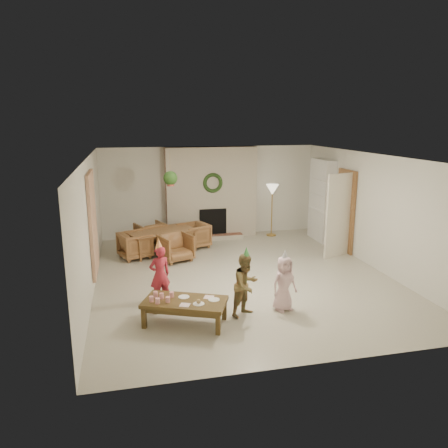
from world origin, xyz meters
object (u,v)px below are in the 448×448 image
object	(u,v)px
coffee_table_top	(185,302)
child_plaid	(246,285)
dining_chair_left	(135,245)
dining_chair_near	(176,248)
child_pink	(284,284)
dining_chair_far	(150,234)
child_red	(160,275)
dining_table	(163,242)
dining_chair_right	(194,235)

from	to	relation	value
coffee_table_top	child_plaid	xyz separation A→B (m)	(1.04, 0.10, 0.16)
dining_chair_left	child_plaid	xyz separation A→B (m)	(1.72, -3.57, 0.22)
dining_chair_near	child_pink	world-z (taller)	child_pink
dining_chair_far	child_pink	size ratio (longest dim) A/B	0.72
coffee_table_top	child_red	world-z (taller)	child_red
dining_chair_left	child_red	bearing A→B (deg)	166.75
dining_table	dining_chair_near	size ratio (longest dim) A/B	2.34
dining_chair_near	child_plaid	xyz separation A→B (m)	(0.80, -3.16, 0.22)
dining_chair_right	coffee_table_top	size ratio (longest dim) A/B	0.53
dining_table	dining_chair_left	xyz separation A→B (m)	(-0.67, -0.25, 0.03)
dining_table	coffee_table_top	xyz separation A→B (m)	(0.02, -3.93, 0.09)
dining_chair_right	dining_table	bearing A→B (deg)	-90.00
dining_table	child_red	xyz separation A→B (m)	(-0.30, -3.00, 0.24)
dining_chair_right	child_pink	bearing A→B (deg)	-8.27
dining_table	dining_chair_left	size ratio (longest dim) A/B	2.34
child_plaid	child_pink	world-z (taller)	child_plaid
dining_chair_far	child_red	distance (m)	3.67
child_red	child_pink	bearing A→B (deg)	141.47
child_red	child_pink	size ratio (longest dim) A/B	1.10
dining_chair_near	child_pink	bearing A→B (deg)	-85.22
dining_chair_far	dining_chair_right	world-z (taller)	same
dining_chair_left	child_plaid	size ratio (longest dim) A/B	0.65
dining_chair_far	child_pink	xyz separation A→B (m)	(2.00, -4.45, 0.17)
dining_chair_left	dining_chair_far	bearing A→B (deg)	-45.00
dining_chair_near	coffee_table_top	distance (m)	3.27
dining_chair_right	child_pink	size ratio (longest dim) A/B	0.72
dining_table	dining_chair_near	xyz separation A→B (m)	(0.25, -0.67, 0.03)
child_plaid	dining_chair_left	bearing A→B (deg)	84.19
dining_table	child_red	bearing A→B (deg)	-116.57
child_plaid	child_pink	distance (m)	0.69
dining_chair_near	child_plaid	bearing A→B (deg)	-96.60
child_plaid	child_pink	size ratio (longest dim) A/B	1.11
dining_chair_near	coffee_table_top	world-z (taller)	dining_chair_near
child_red	child_plaid	distance (m)	1.59
coffee_table_top	dining_chair_left	bearing A→B (deg)	123.82
coffee_table_top	dining_chair_near	bearing A→B (deg)	109.11
dining_table	dining_chair_right	distance (m)	0.89
dining_table	child_pink	xyz separation A→B (m)	(1.75, -3.78, 0.20)
dining_chair_far	coffee_table_top	distance (m)	4.60
dining_chair_far	child_plaid	bearing A→B (deg)	85.41
dining_table	child_pink	world-z (taller)	child_pink
dining_chair_near	child_red	world-z (taller)	child_red
coffee_table_top	child_plaid	distance (m)	1.06
child_plaid	dining_chair_right	bearing A→B (deg)	61.53
dining_chair_near	child_red	size ratio (longest dim) A/B	0.66
child_red	dining_chair_right	bearing A→B (deg)	-126.53
dining_chair_right	child_plaid	world-z (taller)	child_plaid
dining_chair_right	child_red	xyz separation A→B (m)	(-1.13, -3.32, 0.21)
child_pink	coffee_table_top	bearing A→B (deg)	168.52
dining_chair_near	dining_chair_left	distance (m)	1.01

